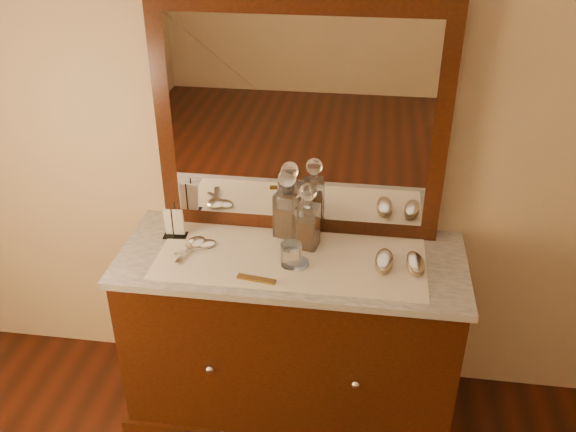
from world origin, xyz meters
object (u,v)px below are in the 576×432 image
object	(u,v)px
dresser_cabinet	(291,338)
brush_near	(384,261)
decanter_right	(307,223)
pin_dish	(298,263)
hand_mirror_inner	(202,245)
mirror_frame	(300,121)
decanter_left	(287,210)
napkin_rack	(174,224)
hand_mirror_outer	(194,245)
comb	(256,279)
brush_far	(415,264)

from	to	relation	value
dresser_cabinet	brush_near	bearing A→B (deg)	-3.49
brush_near	decanter_right	bearing A→B (deg)	161.69
pin_dish	hand_mirror_inner	world-z (taller)	hand_mirror_inner
pin_dish	decanter_right	bearing A→B (deg)	82.52
mirror_frame	dresser_cabinet	bearing A→B (deg)	-90.00
dresser_cabinet	decanter_left	size ratio (longest dim) A/B	4.49
napkin_rack	hand_mirror_outer	bearing A→B (deg)	-37.24
mirror_frame	decanter_left	xyz separation A→B (m)	(-0.04, -0.08, -0.38)
comb	decanter_right	world-z (taller)	decanter_right
decanter_right	brush_near	bearing A→B (deg)	-18.31
napkin_rack	brush_near	world-z (taller)	napkin_rack
pin_dish	brush_far	xyz separation A→B (m)	(0.47, 0.04, 0.01)
dresser_cabinet	hand_mirror_inner	bearing A→B (deg)	178.03
mirror_frame	comb	xyz separation A→B (m)	(-0.11, -0.43, -0.49)
dresser_cabinet	mirror_frame	xyz separation A→B (m)	(0.00, 0.25, 0.94)
brush_near	hand_mirror_outer	size ratio (longest dim) A/B	0.74
mirror_frame	comb	world-z (taller)	mirror_frame
hand_mirror_outer	decanter_left	bearing A→B (deg)	22.76
dresser_cabinet	decanter_right	distance (m)	0.57
decanter_right	hand_mirror_outer	distance (m)	0.49
decanter_left	dresser_cabinet	bearing A→B (deg)	-76.10
dresser_cabinet	brush_far	bearing A→B (deg)	-2.25
napkin_rack	brush_far	size ratio (longest dim) A/B	0.94
hand_mirror_outer	hand_mirror_inner	bearing A→B (deg)	5.62
pin_dish	comb	bearing A→B (deg)	-139.24
mirror_frame	hand_mirror_inner	bearing A→B (deg)	-148.83
brush_far	hand_mirror_inner	size ratio (longest dim) A/B	0.96
pin_dish	decanter_right	distance (m)	0.18
brush_far	hand_mirror_outer	world-z (taller)	brush_far
decanter_right	hand_mirror_outer	bearing A→B (deg)	-171.11
pin_dish	decanter_left	xyz separation A→B (m)	(-0.08, 0.23, 0.11)
brush_far	hand_mirror_outer	size ratio (longest dim) A/B	0.72
mirror_frame	decanter_right	bearing A→B (deg)	-71.00
decanter_right	brush_far	xyz separation A→B (m)	(0.45, -0.10, -0.09)
napkin_rack	decanter_right	xyz separation A→B (m)	(0.58, -0.00, 0.06)
comb	brush_near	xyz separation A→B (m)	(0.49, 0.17, 0.02)
hand_mirror_inner	comb	bearing A→B (deg)	-36.68
decanter_right	hand_mirror_outer	size ratio (longest dim) A/B	1.32
comb	napkin_rack	bearing A→B (deg)	154.27
pin_dish	napkin_rack	bearing A→B (deg)	165.09
comb	mirror_frame	bearing A→B (deg)	83.80
dresser_cabinet	mirror_frame	size ratio (longest dim) A/B	1.17
decanter_right	brush_near	xyz separation A→B (m)	(0.32, -0.11, -0.09)
dresser_cabinet	decanter_left	distance (m)	0.59
comb	napkin_rack	world-z (taller)	napkin_rack
napkin_rack	decanter_left	size ratio (longest dim) A/B	0.49
dresser_cabinet	hand_mirror_outer	xyz separation A→B (m)	(-0.42, 0.01, 0.45)
napkin_rack	brush_near	xyz separation A→B (m)	(0.90, -0.11, -0.03)
decanter_right	brush_far	distance (m)	0.47
decanter_right	hand_mirror_inner	bearing A→B (deg)	-170.85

